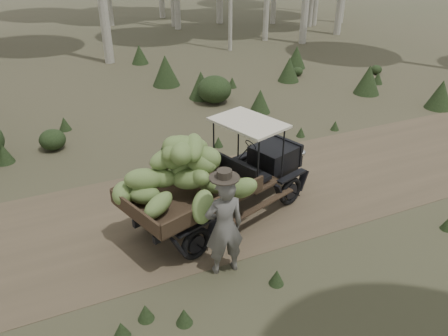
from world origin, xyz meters
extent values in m
plane|color=#473D2B|center=(0.00, 0.00, 0.00)|extent=(120.00, 120.00, 0.00)
cube|color=brown|center=(0.00, 0.00, 0.00)|extent=(70.00, 4.00, 0.01)
cube|color=black|center=(0.57, 0.01, 0.88)|extent=(1.11, 1.08, 0.49)
cube|color=black|center=(1.03, 0.17, 0.88)|extent=(0.37, 0.87, 0.55)
cube|color=black|center=(-0.61, -0.38, 0.97)|extent=(0.46, 1.20, 0.49)
cube|color=#38281C|center=(-1.78, -0.77, 0.88)|extent=(2.85, 2.30, 0.07)
cube|color=#38281C|center=(-2.03, -0.02, 1.04)|extent=(2.36, 0.84, 0.28)
cube|color=#38281C|center=(-1.53, -1.53, 1.04)|extent=(2.36, 0.84, 0.28)
cube|color=#38281C|center=(-2.95, -1.17, 1.04)|extent=(0.56, 1.53, 0.28)
cube|color=beige|center=(-0.25, -0.26, 1.96)|extent=(1.44, 1.75, 0.05)
cube|color=black|center=(-1.01, -0.16, 0.55)|extent=(3.88, 1.38, 0.16)
cube|color=black|center=(-0.79, -0.80, 0.55)|extent=(3.88, 1.38, 0.16)
torus|color=black|center=(0.17, 0.63, 0.34)|extent=(0.68, 0.33, 0.67)
torus|color=black|center=(0.63, -0.71, 0.34)|extent=(0.68, 0.33, 0.67)
torus|color=black|center=(-2.42, -0.25, 0.34)|extent=(0.68, 0.33, 0.67)
torus|color=black|center=(-1.97, -1.59, 0.34)|extent=(0.68, 0.33, 0.67)
sphere|color=beige|center=(0.97, 0.57, 0.93)|extent=(0.16, 0.16, 0.16)
sphere|color=beige|center=(1.22, -0.18, 0.93)|extent=(0.16, 0.16, 0.16)
ellipsoid|color=olive|center=(-1.41, -0.95, 1.14)|extent=(0.60, 0.75, 0.37)
ellipsoid|color=olive|center=(-1.83, -0.69, 1.45)|extent=(0.75, 0.55, 0.51)
ellipsoid|color=olive|center=(-2.16, -0.64, 1.71)|extent=(0.78, 0.50, 0.47)
ellipsoid|color=olive|center=(-1.77, -0.76, 1.85)|extent=(0.67, 0.79, 0.53)
ellipsoid|color=olive|center=(-2.98, -0.49, 1.08)|extent=(0.67, 0.80, 0.51)
ellipsoid|color=olive|center=(-1.67, -1.08, 1.43)|extent=(0.39, 0.77, 0.57)
ellipsoid|color=olive|center=(-1.58, -0.96, 1.65)|extent=(0.69, 0.77, 0.43)
ellipsoid|color=olive|center=(-2.00, -0.74, 1.94)|extent=(0.80, 0.67, 0.56)
ellipsoid|color=olive|center=(-2.66, -0.82, 1.14)|extent=(0.70, 0.60, 0.39)
ellipsoid|color=olive|center=(-2.32, -0.68, 1.36)|extent=(0.74, 0.70, 0.38)
ellipsoid|color=olive|center=(-1.50, -0.90, 1.63)|extent=(0.49, 0.73, 0.42)
ellipsoid|color=olive|center=(-1.93, -0.88, 1.88)|extent=(0.70, 0.91, 0.61)
ellipsoid|color=olive|center=(-1.82, -0.15, 1.10)|extent=(0.40, 0.74, 0.55)
ellipsoid|color=olive|center=(-2.63, -0.70, 1.41)|extent=(0.83, 0.56, 0.47)
ellipsoid|color=olive|center=(-1.97, -0.60, 1.66)|extent=(0.93, 0.86, 0.64)
ellipsoid|color=olive|center=(-1.67, -0.82, 1.92)|extent=(0.64, 0.87, 0.52)
ellipsoid|color=olive|center=(-1.02, 0.06, 1.06)|extent=(0.54, 0.78, 0.51)
ellipsoid|color=olive|center=(-1.69, -0.65, 1.41)|extent=(0.81, 0.76, 0.45)
ellipsoid|color=olive|center=(-1.58, -0.38, 1.71)|extent=(0.78, 0.52, 0.44)
ellipsoid|color=olive|center=(-1.80, -0.70, 1.89)|extent=(0.61, 0.71, 0.46)
ellipsoid|color=olive|center=(-2.54, -1.26, 1.15)|extent=(0.81, 0.62, 0.52)
ellipsoid|color=olive|center=(-1.85, -0.96, 1.36)|extent=(0.83, 0.85, 0.54)
ellipsoid|color=olive|center=(-1.47, -0.91, 1.69)|extent=(0.72, 0.92, 0.66)
ellipsoid|color=olive|center=(-1.96, -0.72, 1.93)|extent=(0.71, 0.50, 0.62)
ellipsoid|color=olive|center=(-1.69, -0.03, 1.08)|extent=(0.81, 0.67, 0.52)
ellipsoid|color=olive|center=(-1.85, -1.68, 1.18)|extent=(0.73, 0.86, 0.67)
ellipsoid|color=olive|center=(-0.92, -1.37, 1.17)|extent=(0.80, 0.73, 0.62)
imported|color=#595651|center=(-1.62, -2.09, 0.95)|extent=(0.74, 0.52, 1.91)
cylinder|color=#2D271F|center=(-1.62, -2.09, 1.93)|extent=(0.56, 0.56, 0.03)
cylinder|color=#2D271F|center=(-1.62, -2.09, 1.99)|extent=(0.28, 0.28, 0.15)
cone|color=#233319|center=(0.59, 12.39, 0.43)|extent=(0.78, 0.78, 0.87)
ellipsoid|color=#233319|center=(6.22, 7.72, 0.18)|extent=(0.45, 0.45, 0.36)
cone|color=#233319|center=(8.57, 2.39, 0.50)|extent=(0.91, 0.91, 1.01)
cone|color=#233319|center=(3.00, 7.42, 0.21)|extent=(0.37, 0.37, 0.41)
cone|color=#233319|center=(7.35, 4.67, 0.54)|extent=(0.97, 0.97, 1.08)
cone|color=#233319|center=(8.56, 5.44, 0.24)|extent=(0.43, 0.43, 0.48)
cone|color=#233319|center=(6.82, 8.81, 0.49)|extent=(0.88, 0.88, 0.98)
cone|color=#233319|center=(0.71, 8.76, 0.61)|extent=(1.09, 1.09, 1.21)
cone|color=#233319|center=(2.72, 4.61, 0.40)|extent=(0.72, 0.72, 0.80)
ellipsoid|color=#233319|center=(1.69, 6.11, 0.49)|extent=(1.21, 1.21, 0.96)
cone|color=#233319|center=(5.47, 7.24, 0.48)|extent=(0.87, 0.87, 0.97)
cone|color=#233319|center=(-5.24, 4.13, 0.28)|extent=(0.51, 0.51, 0.57)
ellipsoid|color=#233319|center=(-3.97, 4.45, 0.30)|extent=(0.73, 0.73, 0.58)
cone|color=#233319|center=(-3.52, 5.74, 0.21)|extent=(0.38, 0.38, 0.43)
cone|color=#233319|center=(1.43, 6.76, 0.50)|extent=(0.91, 0.91, 1.01)
ellipsoid|color=#233319|center=(9.45, 6.54, 0.20)|extent=(0.48, 0.48, 0.39)
cone|color=#233319|center=(-3.66, -2.83, 0.15)|extent=(0.27, 0.27, 0.30)
cone|color=#233319|center=(-0.17, 2.91, 0.15)|extent=(0.27, 0.27, 0.30)
cone|color=#233319|center=(-2.70, -2.97, 0.15)|extent=(0.27, 0.27, 0.30)
cone|color=#233319|center=(-0.71, 2.34, 0.15)|extent=(0.27, 0.27, 0.30)
cone|color=#233319|center=(-1.23, 2.88, 0.15)|extent=(0.27, 0.27, 0.30)
cone|color=#233319|center=(2.89, 2.33, 0.15)|extent=(0.27, 0.27, 0.30)
cone|color=#233319|center=(-0.94, -2.80, 0.15)|extent=(0.27, 0.27, 0.30)
cone|color=#233319|center=(1.58, 2.94, 0.15)|extent=(0.27, 0.27, 0.30)
cone|color=#233319|center=(-3.23, -2.64, 0.15)|extent=(0.27, 0.27, 0.30)
cone|color=#233319|center=(-0.44, 2.39, 0.15)|extent=(0.27, 0.27, 0.30)
cone|color=#233319|center=(3.09, -2.87, 0.15)|extent=(0.27, 0.27, 0.30)
cone|color=#233319|center=(0.35, 2.70, 0.15)|extent=(0.27, 0.27, 0.30)
cone|color=#233319|center=(4.13, 2.31, 0.15)|extent=(0.27, 0.27, 0.30)
cone|color=#233319|center=(1.60, 2.26, 0.15)|extent=(0.27, 0.27, 0.30)
camera|label=1|loc=(-4.13, -7.68, 5.44)|focal=35.00mm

